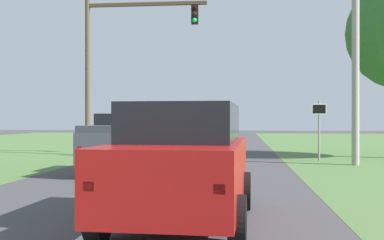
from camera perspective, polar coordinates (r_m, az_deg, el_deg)
ground_plane at (r=13.99m, az=-3.55°, el=-7.01°), size 120.00×120.00×0.00m
red_suv_near at (r=7.94m, az=-1.05°, el=-4.89°), size 2.31×4.54×1.99m
pickup_truck_lead at (r=15.94m, az=-7.41°, el=-2.55°), size 2.33×5.37×1.91m
traffic_light at (r=23.40m, az=-9.06°, el=8.25°), size 5.94×0.40×7.85m
keep_moving_sign at (r=20.33m, az=15.01°, el=-0.28°), size 0.60×0.09×2.50m
utility_pole_right at (r=19.24m, az=19.04°, el=10.57°), size 0.28×0.28×10.46m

